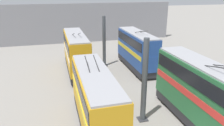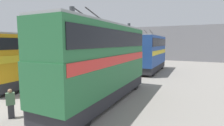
# 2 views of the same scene
# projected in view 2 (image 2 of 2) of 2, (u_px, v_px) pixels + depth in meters

# --- Properties ---
(ground_plane) EXTENTS (240.00, 240.00, 0.00)m
(ground_plane) POSITION_uv_depth(u_px,v_px,m) (30.00, 104.00, 11.48)
(ground_plane) COLOR gray
(depot_back_wall) EXTENTS (0.50, 36.00, 7.78)m
(depot_back_wall) POSITION_uv_depth(u_px,v_px,m) (151.00, 43.00, 41.65)
(depot_back_wall) COLOR gray
(depot_back_wall) RESTS_ON ground_plane
(support_column_near) EXTENTS (0.80, 0.80, 7.06)m
(support_column_near) POSITION_uv_depth(u_px,v_px,m) (73.00, 50.00, 15.22)
(support_column_near) COLOR #42474C
(support_column_near) RESTS_ON ground_plane
(support_column_far) EXTENTS (0.80, 0.80, 7.06)m
(support_column_far) POSITION_uv_depth(u_px,v_px,m) (129.00, 47.00, 27.83)
(support_column_far) COLOR #42474C
(support_column_far) RESTS_ON ground_plane
(bus_left_near) EXTENTS (10.67, 2.54, 5.88)m
(bus_left_near) POSITION_uv_depth(u_px,v_px,m) (103.00, 58.00, 11.76)
(bus_left_near) COLOR black
(bus_left_near) RESTS_ON ground_plane
(bus_left_far) EXTENTS (9.44, 2.54, 5.66)m
(bus_left_far) POSITION_uv_depth(u_px,v_px,m) (151.00, 51.00, 24.24)
(bus_left_far) COLOR black
(bus_left_far) RESTS_ON ground_plane
(bus_right_near) EXTENTS (9.64, 2.54, 5.41)m
(bus_right_near) POSITION_uv_depth(u_px,v_px,m) (38.00, 56.00, 16.79)
(bus_right_near) COLOR black
(bus_right_near) RESTS_ON ground_plane
(bus_right_mid) EXTENTS (10.06, 2.54, 5.67)m
(bus_right_mid) POSITION_uv_depth(u_px,v_px,m) (103.00, 50.00, 28.46)
(bus_right_mid) COLOR black
(bus_right_mid) RESTS_ON ground_plane
(person_aisle_foreground) EXTENTS (0.48, 0.44, 1.60)m
(person_aisle_foreground) POSITION_uv_depth(u_px,v_px,m) (11.00, 103.00, 9.25)
(person_aisle_foreground) COLOR #2D2D33
(person_aisle_foreground) RESTS_ON ground_plane
(person_by_left_row) EXTENTS (0.47, 0.47, 1.80)m
(person_by_left_row) POSITION_uv_depth(u_px,v_px,m) (29.00, 100.00, 9.32)
(person_by_left_row) COLOR #473D33
(person_by_left_row) RESTS_ON ground_plane
(oil_drum) EXTENTS (0.60, 0.60, 0.80)m
(oil_drum) POSITION_uv_depth(u_px,v_px,m) (121.00, 65.00, 28.81)
(oil_drum) COLOR #424C56
(oil_drum) RESTS_ON ground_plane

